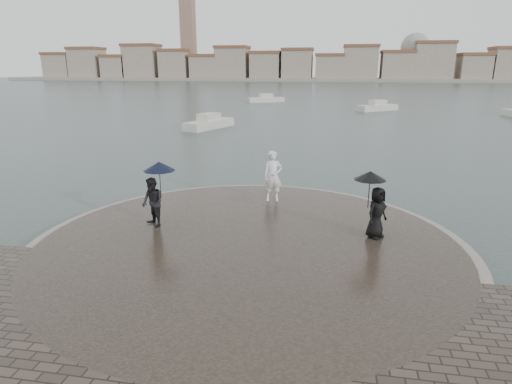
# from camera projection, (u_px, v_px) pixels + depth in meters

# --- Properties ---
(ground) EXTENTS (400.00, 400.00, 0.00)m
(ground) POSITION_uv_depth(u_px,v_px,m) (216.00, 321.00, 9.00)
(ground) COLOR #2B3835
(ground) RESTS_ON ground
(kerb_ring) EXTENTS (12.50, 12.50, 0.32)m
(kerb_ring) POSITION_uv_depth(u_px,v_px,m) (248.00, 248.00, 12.26)
(kerb_ring) COLOR gray
(kerb_ring) RESTS_ON ground
(quay_tip) EXTENTS (11.90, 11.90, 0.36)m
(quay_tip) POSITION_uv_depth(u_px,v_px,m) (248.00, 247.00, 12.26)
(quay_tip) COLOR #2D261E
(quay_tip) RESTS_ON ground
(statue) EXTENTS (0.76, 0.57, 1.87)m
(statue) POSITION_uv_depth(u_px,v_px,m) (273.00, 176.00, 15.67)
(statue) COLOR white
(statue) RESTS_ON quay_tip
(visitor_left) EXTENTS (1.21, 1.05, 2.04)m
(visitor_left) POSITION_uv_depth(u_px,v_px,m) (154.00, 192.00, 13.10)
(visitor_left) COLOR black
(visitor_left) RESTS_ON quay_tip
(visitor_right) EXTENTS (1.13, 1.00, 1.95)m
(visitor_right) POSITION_uv_depth(u_px,v_px,m) (375.00, 202.00, 12.25)
(visitor_right) COLOR black
(visitor_right) RESTS_ON quay_tip
(far_skyline) EXTENTS (260.00, 20.00, 37.00)m
(far_skyline) POSITION_uv_depth(u_px,v_px,m) (313.00, 66.00, 160.32)
(far_skyline) COLOR gray
(far_skyline) RESTS_ON ground
(boats) EXTENTS (34.27, 34.46, 1.50)m
(boats) POSITION_uv_depth(u_px,v_px,m) (343.00, 110.00, 50.00)
(boats) COLOR beige
(boats) RESTS_ON ground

